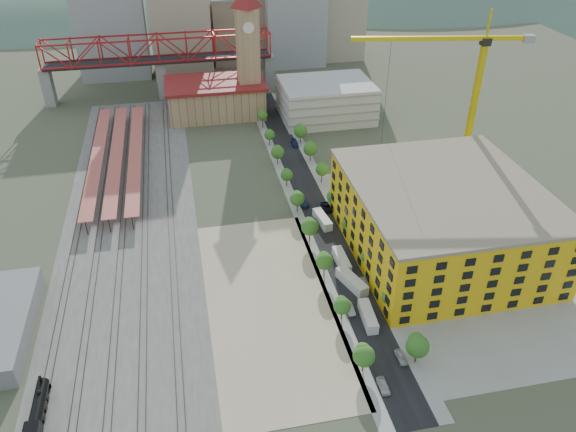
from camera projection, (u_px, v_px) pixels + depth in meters
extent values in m
plane|color=#474C38|center=(264.00, 225.00, 154.17)|extent=(400.00, 400.00, 0.00)
cube|color=#605E59|center=(131.00, 206.00, 162.49)|extent=(36.00, 165.00, 0.06)
cube|color=tan|center=(269.00, 302.00, 127.52)|extent=(28.00, 67.00, 0.06)
cube|color=black|center=(308.00, 192.00, 169.22)|extent=(12.00, 170.00, 0.06)
cube|color=gray|center=(290.00, 194.00, 168.29)|extent=(3.00, 170.00, 0.04)
cube|color=gray|center=(326.00, 191.00, 170.15)|extent=(3.00, 170.00, 0.04)
cube|color=gray|center=(448.00, 248.00, 145.28)|extent=(50.00, 90.00, 0.06)
cube|color=#382B23|center=(78.00, 211.00, 159.94)|extent=(0.12, 160.00, 0.18)
cube|color=#382B23|center=(84.00, 211.00, 160.18)|extent=(0.12, 160.00, 0.18)
cube|color=#382B23|center=(100.00, 209.00, 160.95)|extent=(0.12, 160.00, 0.18)
cube|color=#382B23|center=(105.00, 209.00, 161.20)|extent=(0.12, 160.00, 0.18)
cube|color=#382B23|center=(122.00, 207.00, 161.97)|extent=(0.12, 160.00, 0.18)
cube|color=#382B23|center=(127.00, 206.00, 162.21)|extent=(0.12, 160.00, 0.18)
cube|color=#382B23|center=(143.00, 205.00, 162.98)|extent=(0.12, 160.00, 0.18)
cube|color=#382B23|center=(148.00, 204.00, 163.22)|extent=(0.12, 160.00, 0.18)
cube|color=#382B23|center=(167.00, 202.00, 164.16)|extent=(0.12, 160.00, 0.18)
cube|color=#382B23|center=(172.00, 202.00, 164.41)|extent=(0.12, 160.00, 0.18)
cube|color=#C54C51|center=(97.00, 156.00, 181.15)|extent=(4.00, 80.00, 0.25)
cylinder|color=black|center=(98.00, 161.00, 182.23)|extent=(0.24, 0.24, 4.00)
cube|color=#C54C51|center=(116.00, 154.00, 182.16)|extent=(4.00, 80.00, 0.25)
cylinder|color=black|center=(117.00, 160.00, 183.24)|extent=(0.24, 0.24, 4.00)
cube|color=#C54C51|center=(135.00, 152.00, 183.18)|extent=(4.00, 80.00, 0.25)
cylinder|color=black|center=(136.00, 158.00, 184.26)|extent=(0.24, 0.24, 4.00)
cube|color=tan|center=(216.00, 99.00, 217.65)|extent=(36.00, 22.00, 12.00)
cube|color=maroon|center=(215.00, 83.00, 214.14)|extent=(38.00, 24.00, 1.20)
cube|color=tan|center=(248.00, 63.00, 210.63)|extent=(8.00, 8.00, 40.00)
cylinder|color=white|center=(249.00, 28.00, 199.69)|extent=(4.00, 0.30, 4.00)
cube|color=silver|center=(326.00, 100.00, 214.15)|extent=(34.00, 26.00, 14.00)
cube|color=gray|center=(48.00, 87.00, 224.81)|extent=(4.00, 6.00, 15.00)
cube|color=gray|center=(269.00, 72.00, 240.02)|extent=(4.00, 6.00, 15.00)
cube|color=gray|center=(162.00, 80.00, 232.42)|extent=(4.00, 6.00, 15.00)
cube|color=black|center=(160.00, 60.00, 228.09)|extent=(90.00, 9.00, 1.00)
cube|color=yellow|center=(442.00, 220.00, 139.92)|extent=(44.00, 50.00, 18.00)
cube|color=gray|center=(448.00, 187.00, 134.84)|extent=(44.60, 50.60, 0.80)
cube|color=#9EA0A3|center=(113.00, 32.00, 251.66)|extent=(30.00, 25.00, 38.00)
cube|color=#B2A58C|center=(179.00, 15.00, 248.83)|extent=(26.00, 22.00, 52.00)
cube|color=gray|center=(236.00, 29.00, 271.70)|extent=(24.00, 24.00, 30.00)
cube|color=#B2A58C|center=(339.00, 11.00, 272.24)|extent=(22.00, 20.00, 44.00)
cube|color=brown|center=(206.00, 29.00, 278.65)|extent=(20.00, 20.00, 26.00)
ellipsoid|color=#4C6B59|center=(92.00, 117.00, 391.68)|extent=(396.00, 216.00, 180.00)
ellipsoid|color=#4C6B59|center=(262.00, 134.00, 424.93)|extent=(484.00, 264.00, 220.00)
ellipsoid|color=#4C6B59|center=(414.00, 95.00, 433.32)|extent=(418.00, 228.00, 190.00)
cylinder|color=black|center=(38.00, 405.00, 101.04)|extent=(2.28, 10.92, 2.28)
cube|color=black|center=(32.00, 432.00, 96.07)|extent=(2.55, 2.73, 2.91)
cylinder|color=black|center=(40.00, 380.00, 103.91)|extent=(0.64, 0.64, 1.46)
sphere|color=black|center=(39.00, 393.00, 101.90)|extent=(0.91, 0.91, 0.91)
cone|color=black|center=(46.00, 384.00, 106.88)|extent=(2.37, 1.46, 2.37)
cube|color=#D6BD0D|center=(471.00, 120.00, 161.81)|extent=(1.52, 1.52, 42.84)
cube|color=black|center=(486.00, 42.00, 149.72)|extent=(2.38, 2.38, 1.90)
cube|color=#D6BD0D|center=(419.00, 38.00, 148.86)|extent=(35.80, 7.60, 1.14)
cube|color=#D6BD0D|center=(508.00, 38.00, 149.31)|extent=(11.44, 3.17, 1.14)
cube|color=gray|center=(529.00, 38.00, 149.52)|extent=(3.24, 2.85, 1.90)
cube|color=#D6BD0D|center=(489.00, 23.00, 147.14)|extent=(0.48, 0.48, 7.62)
cube|color=silver|center=(368.00, 316.00, 121.90)|extent=(2.99, 9.32, 2.51)
cube|color=silver|center=(352.00, 282.00, 131.67)|extent=(5.67, 10.13, 2.69)
cube|color=silver|center=(342.00, 260.00, 138.80)|extent=(2.52, 9.25, 2.52)
cube|color=silver|center=(322.00, 219.00, 154.39)|extent=(3.57, 9.32, 2.49)
imported|color=#B8B8B8|center=(383.00, 386.00, 106.52)|extent=(1.84, 4.38, 1.48)
imported|color=#A0A0A5|center=(349.00, 308.00, 124.77)|extent=(1.72, 4.52, 1.47)
imported|color=black|center=(312.00, 224.00, 153.46)|extent=(2.92, 5.30, 1.41)
imported|color=navy|center=(303.00, 202.00, 162.86)|extent=(2.96, 5.77, 1.60)
imported|color=beige|center=(401.00, 357.00, 112.69)|extent=(1.72, 4.15, 1.41)
imported|color=#949599|center=(364.00, 283.00, 132.17)|extent=(1.43, 4.05, 1.33)
imported|color=black|center=(326.00, 207.00, 160.79)|extent=(2.50, 5.23, 1.44)
imported|color=navy|center=(295.00, 143.00, 196.50)|extent=(2.46, 5.40, 1.53)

